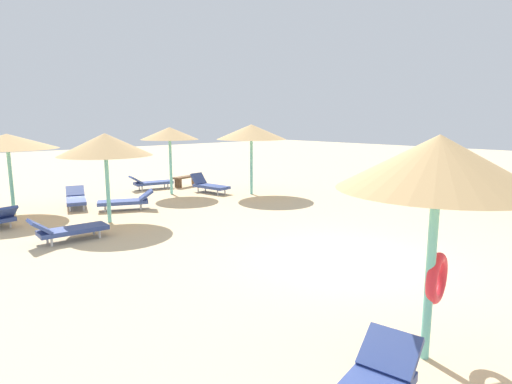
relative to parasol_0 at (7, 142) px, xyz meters
name	(u,v)px	position (x,y,z in m)	size (l,w,h in m)	color
ground_plane	(347,261)	(4.17, -10.57, -2.43)	(80.00, 80.00, 0.00)	beige
parasol_0	(7,142)	(0.00, 0.00, 0.00)	(3.14, 3.14, 2.69)	#6BC6BC
parasol_1	(105,145)	(1.83, -3.41, -0.03)	(2.80, 2.80, 2.75)	#6BC6BC
parasol_2	(438,165)	(1.63, -13.58, 0.17)	(2.50, 2.50, 2.98)	#6BC6BC
parasol_3	(251,132)	(8.39, -2.78, 0.20)	(2.91, 2.91, 2.94)	#6BC6BC
parasol_5	(170,134)	(5.93, -0.43, 0.13)	(2.41, 2.41, 2.83)	#6BC6BC
lounger_0	(76,199)	(1.94, -0.37, -2.12)	(1.22, 2.01, 0.67)	#33478C
lounger_1	(127,201)	(3.09, -2.07, -2.11)	(1.99, 1.40, 0.69)	#33478C
lounger_3	(209,185)	(7.31, -1.24, -2.10)	(0.88, 1.92, 0.80)	#33478C
lounger_5	(150,182)	(5.91, 1.31, -2.12)	(1.99, 0.98, 0.67)	#33478C
lounger_7	(68,230)	(0.14, -4.66, -2.11)	(1.93, 0.76, 0.70)	#33478C
bench_0	(187,179)	(7.61, 0.91, -2.08)	(1.55, 0.66, 0.49)	brown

